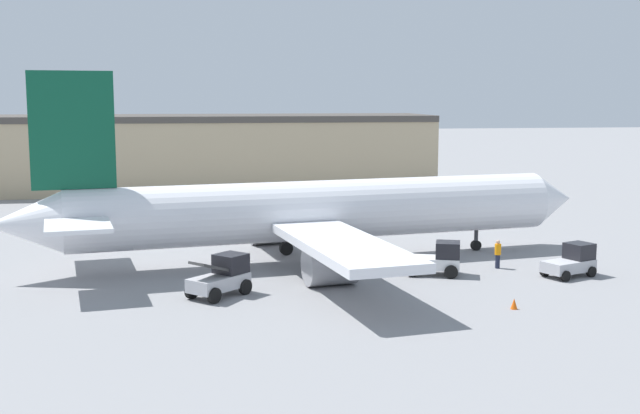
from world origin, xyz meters
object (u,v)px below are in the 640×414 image
Objects in this scene: airplane at (305,212)px; baggage_tug at (437,259)px; pushback_tug at (572,261)px; belt_loader_truck at (222,276)px; ground_crew_worker at (498,253)px; safety_cone_near at (514,304)px.

baggage_tug is at bearing -43.72° from airplane.
baggage_tug reaches higher than pushback_tug.
belt_loader_truck is at bearing -134.28° from airplane.
pushback_tug is (15.20, -6.55, -2.40)m from airplane.
airplane is 9.19m from baggage_tug.
ground_crew_worker is 0.49× the size of belt_loader_truck.
ground_crew_worker is at bearing -30.39° from belt_loader_truck.
belt_loader_truck is (-17.26, -4.28, 0.10)m from ground_crew_worker.
safety_cone_near is (8.87, -13.13, -3.02)m from airplane.
safety_cone_near is at bearing -65.33° from airplane.
belt_loader_truck is (-12.97, -3.05, 0.09)m from baggage_tug.
pushback_tug is at bearing -50.52° from ground_crew_worker.
baggage_tug is at bearing 146.20° from pushback_tug.
belt_loader_truck is 15.38m from safety_cone_near.
belt_loader_truck reaches higher than safety_cone_near.
pushback_tug is at bearing -40.14° from belt_loader_truck.
baggage_tug is 8.01m from pushback_tug.
belt_loader_truck is at bearing -178.96° from ground_crew_worker.
ground_crew_worker is 4.46m from baggage_tug.
safety_cone_near is (1.53, -8.12, -0.69)m from baggage_tug.
ground_crew_worker is 3.26× the size of safety_cone_near.
airplane is 12.45m from ground_crew_worker.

